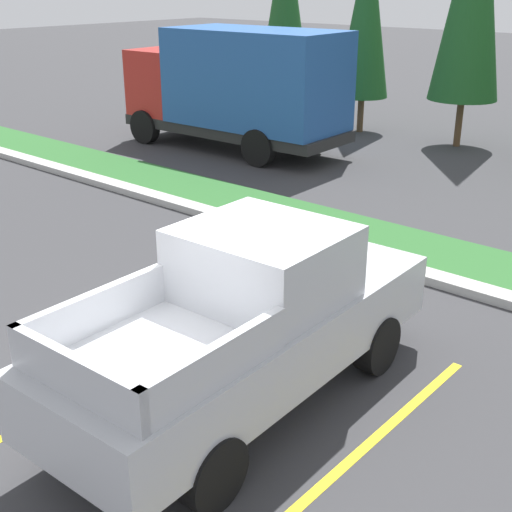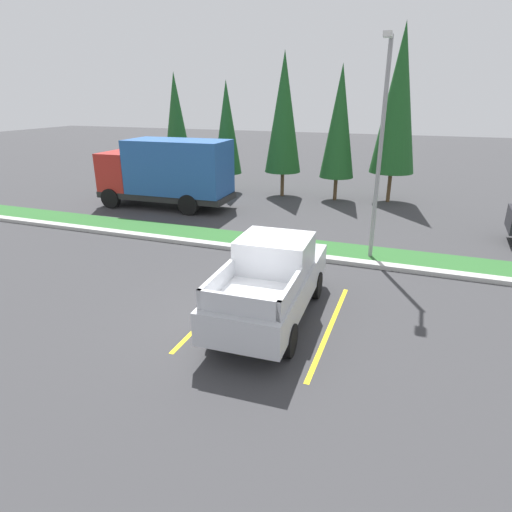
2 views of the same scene
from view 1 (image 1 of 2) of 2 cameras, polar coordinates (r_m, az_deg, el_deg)
ground_plane at (r=8.31m, az=-4.72°, el=-12.17°), size 120.00×120.00×0.00m
parking_line_near at (r=9.28m, az=-8.01°, el=-8.28°), size 0.12×4.80×0.01m
parking_line_far at (r=7.60m, az=8.42°, el=-16.04°), size 0.12×4.80×0.01m
curb_strip at (r=11.86m, az=12.63°, el=-1.21°), size 56.00×0.40×0.15m
grass_median at (r=12.80m, az=14.99°, el=0.10°), size 56.00×1.80×0.06m
pickup_truck_main at (r=7.84m, az=-0.54°, el=-5.44°), size 2.11×5.29×2.10m
cargo_truck_distant at (r=19.95m, az=-1.58°, el=14.02°), size 6.87×2.68×3.40m
cypress_tree_leftmost at (r=24.87m, az=2.44°, el=20.56°), size 1.76×1.76×6.76m
cypress_tree_left_inner at (r=22.57m, az=9.18°, el=19.41°), size 1.63×1.63×6.27m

